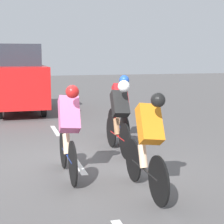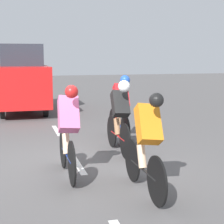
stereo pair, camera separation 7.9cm
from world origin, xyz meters
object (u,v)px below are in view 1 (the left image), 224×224
object	(u,v)px
cyclist_red	(120,106)
cyclist_pink	(69,130)
cyclist_orange	(148,142)
cyclist_black	(119,115)
support_car	(20,79)

from	to	relation	value
cyclist_red	cyclist_pink	distance (m)	2.87
cyclist_red	cyclist_orange	distance (m)	3.48
cyclist_black	support_car	distance (m)	6.57
cyclist_red	cyclist_black	size ratio (longest dim) A/B	1.01
cyclist_orange	cyclist_pink	distance (m)	1.43
cyclist_orange	cyclist_red	bearing A→B (deg)	-100.31
support_car	cyclist_black	bearing A→B (deg)	105.25
cyclist_pink	support_car	world-z (taller)	support_car
cyclist_orange	cyclist_pink	xyz separation A→B (m)	(0.98, -1.05, 0.02)
cyclist_orange	cyclist_black	size ratio (longest dim) A/B	1.02
cyclist_red	cyclist_pink	xyz separation A→B (m)	(1.60, 2.38, -0.02)
cyclist_red	cyclist_orange	bearing A→B (deg)	79.69
cyclist_pink	support_car	distance (m)	7.59
cyclist_red	cyclist_pink	bearing A→B (deg)	56.09
support_car	cyclist_red	bearing A→B (deg)	111.88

